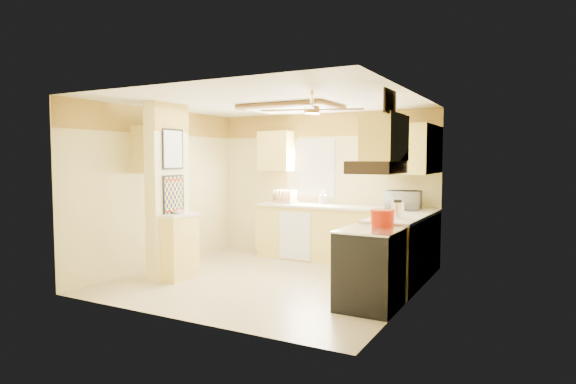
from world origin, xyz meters
The scene contains 34 objects.
floor centered at (0.00, 0.00, 0.00)m, with size 4.00×4.00×0.00m, color #CDBC8E.
ceiling centered at (0.00, 0.00, 2.50)m, with size 4.00×4.00×0.00m, color white.
wall_back centered at (0.00, 1.90, 1.25)m, with size 4.00×4.00×0.00m, color beige.
wall_front centered at (0.00, -1.90, 1.25)m, with size 4.00×4.00×0.00m, color beige.
wall_left centered at (-2.00, 0.00, 1.25)m, with size 3.80×3.80×0.00m, color beige.
wall_right centered at (2.00, 0.00, 1.25)m, with size 3.80×3.80×0.00m, color beige.
wallpaper_border centered at (0.00, 1.88, 2.30)m, with size 4.00×0.02×0.40m, color yellow.
partition_column centered at (-1.35, -0.55, 1.25)m, with size 0.20×0.70×2.50m, color beige.
partition_ledge centered at (-1.13, -0.55, 0.45)m, with size 0.25×0.55×0.90m, color #E0CA5F.
ledge_top centered at (-1.13, -0.55, 0.92)m, with size 0.28×0.58×0.04m, color silver.
lower_cabinets_back centered at (0.50, 1.60, 0.45)m, with size 3.00×0.60×0.90m, color #E0CA5F.
lower_cabinets_right centered at (1.70, 0.60, 0.45)m, with size 0.60×1.40×0.90m, color #E0CA5F.
countertop_back centered at (0.50, 1.59, 0.92)m, with size 3.04×0.64×0.04m, color silver.
countertop_right centered at (1.69, 0.60, 0.92)m, with size 0.64×1.44×0.04m, color silver.
dishwasher_panel centered at (-0.25, 1.29, 0.43)m, with size 0.58×0.02×0.80m, color white.
window centered at (-0.25, 1.89, 1.55)m, with size 0.92×0.02×1.02m.
upper_cab_back_left centered at (-0.85, 1.72, 1.85)m, with size 0.60×0.35×0.70m, color #E0CA5F.
upper_cab_back_right centered at (1.55, 1.72, 1.85)m, with size 0.90×0.35×0.70m, color #E0CA5F.
upper_cab_right centered at (1.82, 1.25, 1.85)m, with size 0.35×1.00×0.70m, color #E0CA5F.
upper_cab_left_wall centered at (-1.82, -0.25, 1.85)m, with size 0.35×0.75×0.70m, color #E0CA5F.
upper_cab_over_stove centered at (1.82, -0.55, 1.95)m, with size 0.35×0.76×0.52m, color #E0CA5F.
stove centered at (1.67, -0.55, 0.46)m, with size 0.68×0.77×0.92m.
range_hood centered at (1.74, -0.55, 1.62)m, with size 0.50×0.76×0.14m, color black.
poster_menu centered at (-1.24, -0.55, 1.85)m, with size 0.02×0.42×0.57m.
poster_nashville centered at (-1.24, -0.55, 1.20)m, with size 0.02×0.42×0.57m.
ceiling_light_panel centered at (0.10, 0.50, 2.46)m, with size 1.35×0.95×0.06m.
ceiling_fan centered at (1.00, -0.70, 2.29)m, with size 1.15×1.15×0.26m.
vent_grate centered at (1.98, -0.90, 2.30)m, with size 0.02×0.40×0.25m, color black.
microwave centered at (1.49, 1.57, 1.08)m, with size 0.51×0.35×0.28m, color white.
bowl centered at (-1.16, -0.54, 0.96)m, with size 0.19×0.19×0.05m, color white.
dutch_oven centered at (1.72, -0.26, 1.02)m, with size 0.30×0.30×0.20m.
kettle centered at (1.74, 0.35, 1.05)m, with size 0.16×0.16×0.25m.
dish_rack centered at (-0.61, 1.59, 1.02)m, with size 0.40×0.30×0.23m.
utensil_crock centered at (0.06, 1.74, 1.02)m, with size 0.12×0.12×0.24m.
Camera 1 is at (3.41, -5.78, 1.72)m, focal length 30.00 mm.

